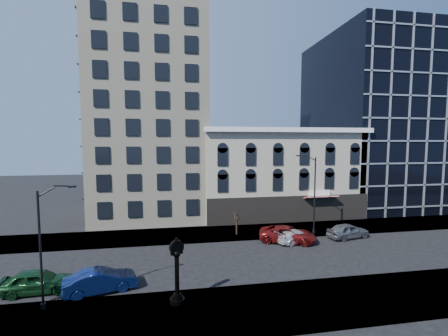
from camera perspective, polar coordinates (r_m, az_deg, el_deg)
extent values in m
plane|color=black|center=(27.91, -2.80, -17.37)|extent=(160.00, 160.00, 0.00)
cube|color=gray|center=(35.39, -4.39, -12.42)|extent=(160.00, 6.00, 0.12)
cube|color=gray|center=(20.76, 0.14, -25.49)|extent=(160.00, 6.00, 0.12)
cube|color=beige|center=(45.55, -13.71, 15.40)|extent=(15.00, 15.00, 38.00)
cube|color=#ADA38E|center=(44.53, 10.14, -1.10)|extent=(22.00, 10.00, 12.00)
cube|color=white|center=(39.48, 12.85, 7.12)|extent=(22.60, 0.80, 0.60)
cube|color=black|center=(40.54, 12.49, -7.74)|extent=(22.00, 0.30, 3.60)
cube|color=maroon|center=(41.41, 17.98, -5.34)|extent=(4.50, 1.18, 0.55)
cube|color=black|center=(58.47, 27.46, 7.68)|extent=(20.00, 20.00, 28.00)
cylinder|color=black|center=(21.63, -8.89, -23.63)|extent=(0.99, 0.99, 0.27)
cylinder|color=black|center=(21.52, -8.90, -23.11)|extent=(0.72, 0.72, 0.18)
cylinder|color=black|center=(21.45, -8.90, -22.73)|extent=(0.54, 0.54, 0.14)
cylinder|color=black|center=(20.85, -8.95, -19.41)|extent=(0.29, 0.29, 2.60)
sphere|color=black|center=(20.32, -9.01, -15.83)|extent=(0.50, 0.50, 0.50)
cube|color=black|center=(20.29, -9.01, -15.59)|extent=(0.82, 0.49, 0.22)
cylinder|color=black|center=(20.17, -9.03, -14.64)|extent=(0.97, 0.62, 0.93)
cylinder|color=white|center=(20.03, -9.02, -14.78)|extent=(0.74, 0.32, 0.79)
cylinder|color=white|center=(20.31, -9.03, -14.50)|extent=(0.74, 0.32, 0.79)
sphere|color=black|center=(20.00, -9.05, -13.19)|extent=(0.18, 0.18, 0.18)
cylinder|color=black|center=(22.32, -31.57, -13.29)|extent=(0.14, 0.14, 7.50)
cylinder|color=black|center=(23.63, -31.16, -21.59)|extent=(0.31, 0.31, 0.35)
cube|color=black|center=(21.42, -27.60, -3.20)|extent=(0.52, 0.33, 0.12)
cylinder|color=black|center=(35.96, 16.88, -5.03)|extent=(0.16, 0.16, 8.79)
cylinder|color=black|center=(36.89, 16.71, -11.46)|extent=(0.37, 0.37, 0.41)
cube|color=black|center=(35.22, 13.93, 2.29)|extent=(0.60, 0.38, 0.14)
cylinder|color=black|center=(34.71, 2.41, -10.98)|extent=(0.19, 0.19, 1.93)
imported|color=#143F1E|center=(26.08, -31.95, -17.82)|extent=(4.88, 2.20, 1.63)
imported|color=#0C194C|center=(24.24, -22.42, -19.22)|extent=(5.18, 2.97, 1.61)
imported|color=maroon|center=(33.29, 12.02, -12.24)|extent=(6.57, 4.80, 1.66)
imported|color=silver|center=(33.39, 13.59, -12.49)|extent=(5.02, 3.18, 1.36)
imported|color=#595B60|center=(36.53, 22.53, -10.98)|extent=(5.12, 2.87, 1.65)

